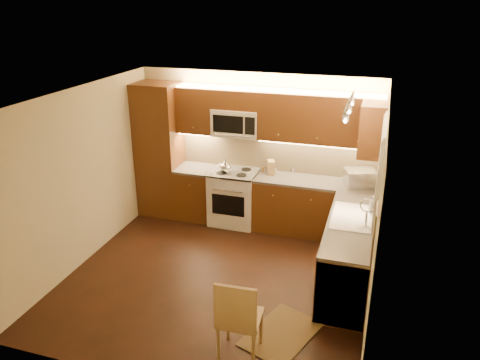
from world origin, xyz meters
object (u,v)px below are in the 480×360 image
(microwave, at_px, (236,122))
(knife_block, at_px, (271,167))
(dining_chair, at_px, (240,316))
(soap_bottle, at_px, (373,202))
(toaster_oven, at_px, (360,178))
(stove, at_px, (234,197))
(kettle, at_px, (226,166))
(sink, at_px, (353,212))

(microwave, relative_size, knife_block, 3.29)
(microwave, height_order, dining_chair, microwave)
(knife_block, xyz_separation_m, dining_chair, (0.44, -3.13, -0.52))
(soap_bottle, bearing_deg, toaster_oven, 85.19)
(toaster_oven, distance_m, knife_block, 1.42)
(toaster_oven, xyz_separation_m, dining_chair, (-0.98, -3.02, -0.54))
(stove, distance_m, microwave, 1.27)
(stove, relative_size, toaster_oven, 2.08)
(kettle, bearing_deg, sink, -45.06)
(microwave, height_order, soap_bottle, microwave)
(sink, height_order, dining_chair, sink)
(knife_block, distance_m, dining_chair, 3.20)
(knife_block, relative_size, dining_chair, 0.23)
(microwave, xyz_separation_m, knife_block, (0.59, -0.01, -0.70))
(sink, relative_size, dining_chair, 0.87)
(microwave, height_order, toaster_oven, microwave)
(microwave, bearing_deg, sink, -32.21)
(toaster_oven, height_order, dining_chair, toaster_oven)
(stove, bearing_deg, knife_block, 11.82)
(sink, relative_size, toaster_oven, 1.95)
(stove, xyz_separation_m, toaster_oven, (2.01, 0.01, 0.57))
(soap_bottle, bearing_deg, microwave, 137.01)
(microwave, xyz_separation_m, toaster_oven, (2.01, -0.12, -0.69))
(kettle, relative_size, dining_chair, 0.23)
(stove, height_order, knife_block, knife_block)
(microwave, height_order, kettle, microwave)
(stove, height_order, soap_bottle, soap_bottle)
(stove, relative_size, knife_block, 3.99)
(sink, xyz_separation_m, toaster_oven, (0.01, 1.14, 0.06))
(microwave, distance_m, toaster_oven, 2.13)
(stove, relative_size, microwave, 1.21)
(toaster_oven, relative_size, soap_bottle, 2.52)
(toaster_oven, height_order, soap_bottle, toaster_oven)
(sink, distance_m, knife_block, 1.88)
(kettle, relative_size, soap_bottle, 1.28)
(kettle, xyz_separation_m, toaster_oven, (2.14, 0.09, 0.00))
(toaster_oven, bearing_deg, kettle, 162.49)
(knife_block, bearing_deg, toaster_oven, -26.14)
(microwave, distance_m, sink, 2.48)
(microwave, relative_size, toaster_oven, 1.72)
(stove, bearing_deg, dining_chair, -71.00)
(microwave, relative_size, kettle, 3.38)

